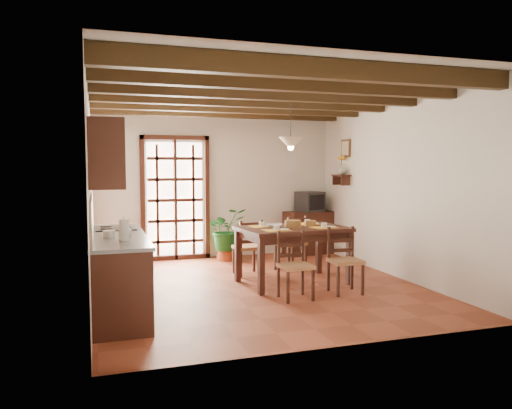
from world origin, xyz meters
name	(u,v)px	position (x,y,z in m)	size (l,w,h in m)	color
ground_plane	(258,286)	(0.00, 0.00, 0.00)	(5.00, 5.00, 0.00)	brown
room_shell	(258,160)	(0.00, 0.00, 1.82)	(4.52, 5.02, 2.81)	silver
ceiling_beams	(258,97)	(0.00, 0.00, 2.69)	(4.50, 4.34, 0.20)	black
french_door	(175,196)	(-0.80, 2.45, 1.18)	(1.26, 0.11, 2.32)	white
kitchen_counter	(118,271)	(-1.96, -0.60, 0.47)	(0.64, 2.25, 1.38)	#331710
upper_cabinet	(106,154)	(-2.08, -1.30, 1.85)	(0.35, 0.80, 0.70)	#331710
range_hood	(106,166)	(-2.05, -0.05, 1.73)	(0.38, 0.60, 0.54)	white
counter_items	(117,230)	(-1.95, -0.51, 0.96)	(0.50, 1.43, 0.25)	black
dining_table	(293,234)	(0.55, 0.05, 0.73)	(1.63, 1.14, 0.83)	#391A12
chair_near_left	(295,278)	(0.26, -0.77, 0.28)	(0.41, 0.39, 0.88)	#AE774A
chair_near_right	(345,272)	(1.02, -0.69, 0.28)	(0.44, 0.42, 0.89)	#AE774A
chair_far_left	(248,257)	(0.09, 0.79, 0.28)	(0.44, 0.42, 0.88)	#AE774A
chair_far_right	(291,253)	(0.86, 0.87, 0.29)	(0.52, 0.51, 0.91)	#AE774A
table_setting	(293,219)	(0.55, 0.05, 0.95)	(1.12, 0.75, 0.10)	yellow
table_bowl	(274,226)	(0.28, 0.08, 0.86)	(0.22, 0.22, 0.05)	white
sideboard	(310,233)	(1.79, 2.23, 0.42)	(0.99, 0.44, 0.84)	#331710
crt_tv	(310,202)	(1.79, 2.22, 1.03)	(0.56, 0.54, 0.39)	black
fuse_box	(291,165)	(1.50, 2.48, 1.75)	(0.25, 0.03, 0.32)	white
plant_pot	(226,254)	(0.07, 2.10, 0.11)	(0.38, 0.38, 0.23)	maroon
potted_plant	(226,229)	(0.07, 2.10, 0.57)	(1.81, 1.55, 2.02)	#144C19
wall_shelf	(341,178)	(2.14, 1.60, 1.51)	(0.20, 0.42, 0.20)	#331710
shelf_vase	(341,170)	(2.14, 1.60, 1.65)	(0.15, 0.15, 0.15)	#B2BFB2
shelf_flowers	(341,159)	(2.14, 1.60, 1.86)	(0.14, 0.14, 0.36)	yellow
framed_picture	(346,148)	(2.22, 1.60, 2.05)	(0.03, 0.32, 0.32)	brown
pendant_lamp	(291,142)	(0.55, 0.15, 2.08)	(0.36, 0.36, 0.84)	black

